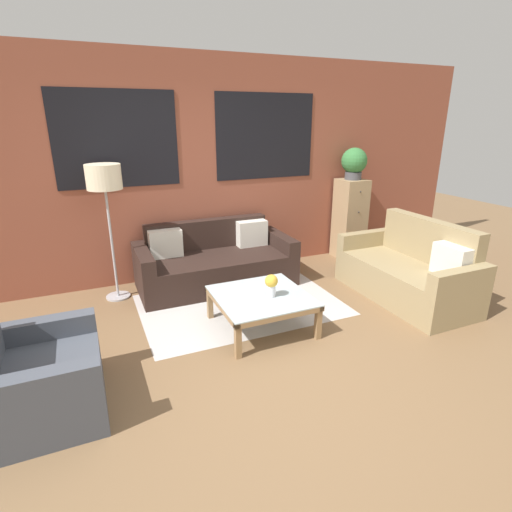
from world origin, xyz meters
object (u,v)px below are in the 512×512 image
at_px(settee_vintage, 409,273).
at_px(floor_lamp, 104,184).
at_px(armchair_corner, 36,380).
at_px(couch_dark, 215,263).
at_px(coffee_table, 261,300).
at_px(flower_vase, 271,284).
at_px(drawer_cabinet, 350,219).
at_px(potted_plant, 354,162).

height_order(settee_vintage, floor_lamp, floor_lamp).
xyz_separation_m(armchair_corner, floor_lamp, (0.71, 1.86, 1.08)).
relative_size(couch_dark, coffee_table, 2.15).
relative_size(couch_dark, flower_vase, 8.40).
xyz_separation_m(couch_dark, coffee_table, (0.07, -1.29, 0.03)).
xyz_separation_m(armchair_corner, drawer_cabinet, (4.12, 2.00, 0.32)).
relative_size(settee_vintage, coffee_table, 1.82).
distance_m(settee_vintage, coffee_table, 1.90).
height_order(couch_dark, flower_vase, couch_dark).
relative_size(settee_vintage, potted_plant, 3.64).
bearing_deg(settee_vintage, floor_lamp, 156.58).
relative_size(floor_lamp, potted_plant, 3.47).
relative_size(couch_dark, potted_plant, 4.29).
height_order(armchair_corner, flower_vase, armchair_corner).
distance_m(potted_plant, flower_vase, 2.76).
relative_size(floor_lamp, drawer_cabinet, 1.32).
height_order(coffee_table, potted_plant, potted_plant).
bearing_deg(armchair_corner, settee_vintage, 7.05).
distance_m(floor_lamp, flower_vase, 2.14).
xyz_separation_m(settee_vintage, floor_lamp, (-3.18, 1.38, 1.05)).
bearing_deg(couch_dark, drawer_cabinet, 5.49).
bearing_deg(couch_dark, floor_lamp, 176.80).
bearing_deg(armchair_corner, drawer_cabinet, 25.91).
relative_size(settee_vintage, armchair_corner, 1.83).
height_order(floor_lamp, potted_plant, potted_plant).
distance_m(couch_dark, settee_vintage, 2.37).
bearing_deg(potted_plant, coffee_table, -144.92).
height_order(coffee_table, drawer_cabinet, drawer_cabinet).
relative_size(couch_dark, floor_lamp, 1.24).
bearing_deg(coffee_table, floor_lamp, 133.13).
relative_size(couch_dark, drawer_cabinet, 1.63).
distance_m(armchair_corner, drawer_cabinet, 4.59).
bearing_deg(flower_vase, armchair_corner, -168.21).
xyz_separation_m(coffee_table, potted_plant, (2.14, 1.50, 1.12)).
xyz_separation_m(couch_dark, settee_vintage, (1.97, -1.31, 0.03)).
height_order(floor_lamp, drawer_cabinet, floor_lamp).
xyz_separation_m(coffee_table, drawer_cabinet, (2.14, 1.50, 0.28)).
bearing_deg(floor_lamp, couch_dark, -3.20).
relative_size(floor_lamp, flower_vase, 6.80).
relative_size(armchair_corner, flower_vase, 3.90).
height_order(couch_dark, drawer_cabinet, drawer_cabinet).
bearing_deg(drawer_cabinet, settee_vintage, -98.80).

